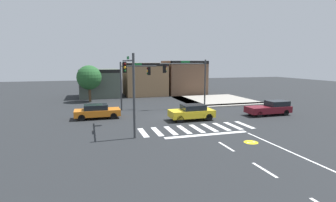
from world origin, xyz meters
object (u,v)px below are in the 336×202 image
object	(u,v)px
traffic_signal_northwest	(134,77)
traffic_signal_northeast	(188,75)
roadside_tree	(89,78)
traffic_signal_southwest	(129,78)
car_yellow	(192,112)
car_orange	(97,111)
car_maroon	(270,108)

from	to	relation	value
traffic_signal_northwest	traffic_signal_northeast	distance (m)	6.41
traffic_signal_northwest	roadside_tree	world-z (taller)	traffic_signal_northwest
traffic_signal_northwest	traffic_signal_southwest	world-z (taller)	traffic_signal_southwest
traffic_signal_northwest	car_yellow	bearing A→B (deg)	-58.95
car_yellow	traffic_signal_northeast	bearing A→B (deg)	-107.39
traffic_signal_northeast	roadside_tree	xyz separation A→B (m)	(-11.30, 8.98, -0.66)
car_yellow	roadside_tree	xyz separation A→B (m)	(-9.32, 15.31, 2.61)
traffic_signal_southwest	traffic_signal_northeast	world-z (taller)	traffic_signal_southwest
traffic_signal_southwest	traffic_signal_northwest	bearing A→B (deg)	-11.32
car_orange	car_yellow	distance (m)	9.35
traffic_signal_northwest	car_maroon	world-z (taller)	traffic_signal_northwest
traffic_signal_northwest	car_orange	world-z (taller)	traffic_signal_northwest
car_yellow	car_maroon	distance (m)	8.82
traffic_signal_northeast	car_maroon	distance (m)	9.93
roadside_tree	car_yellow	bearing A→B (deg)	-58.67
traffic_signal_southwest	roadside_tree	world-z (taller)	traffic_signal_southwest
traffic_signal_northeast	car_yellow	distance (m)	7.39
traffic_signal_southwest	traffic_signal_northeast	bearing A→B (deg)	-43.45
traffic_signal_northwest	traffic_signal_southwest	size ratio (longest dim) A/B	0.90
traffic_signal_northeast	car_yellow	size ratio (longest dim) A/B	1.38
traffic_signal_northwest	car_maroon	xyz separation A→B (m)	(13.18, -7.32, -3.04)
car_maroon	traffic_signal_southwest	bearing A→B (deg)	8.78
traffic_signal_southwest	roadside_tree	xyz separation A→B (m)	(-3.02, 17.71, -0.88)
traffic_signal_southwest	car_maroon	distance (m)	15.69
car_orange	car_maroon	distance (m)	17.88
traffic_signal_northeast	roadside_tree	distance (m)	14.45
car_orange	car_maroon	size ratio (longest dim) A/B	0.94
traffic_signal_northwest	car_maroon	distance (m)	15.38
traffic_signal_northwest	car_maroon	size ratio (longest dim) A/B	1.19
traffic_signal_northwest	car_orange	bearing A→B (deg)	-138.57
traffic_signal_southwest	car_maroon	xyz separation A→B (m)	(15.12, 2.33, -3.52)
car_maroon	roadside_tree	xyz separation A→B (m)	(-18.14, 15.38, 2.64)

